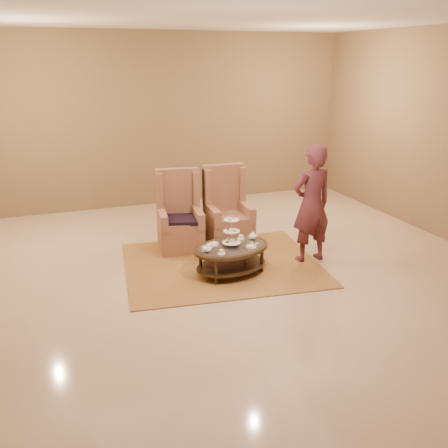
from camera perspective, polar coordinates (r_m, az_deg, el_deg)
name	(u,v)px	position (r m, az deg, el deg)	size (l,w,h in m)	color
ground	(229,274)	(7.25, 0.59, -5.75)	(8.00, 8.00, 0.00)	#C9AF95
ceiling	(229,274)	(7.25, 0.59, -5.75)	(8.00, 8.00, 0.02)	beige
wall_back	(161,121)	(10.52, -7.23, 11.64)	(8.00, 0.04, 3.50)	olive
rug	(222,264)	(7.57, -0.27, -4.61)	(3.12, 2.70, 0.02)	#AC813D
tea_table	(231,251)	(7.13, 0.85, -3.13)	(1.30, 1.03, 0.96)	black
armchair_left	(180,222)	(8.13, -5.09, 0.19)	(0.78, 0.80, 1.28)	#986347
armchair_right	(227,218)	(8.32, 0.34, 0.72)	(0.73, 0.76, 1.30)	#986347
person	(312,204)	(7.56, 9.99, 2.23)	(0.69, 0.49, 1.79)	#4F2228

